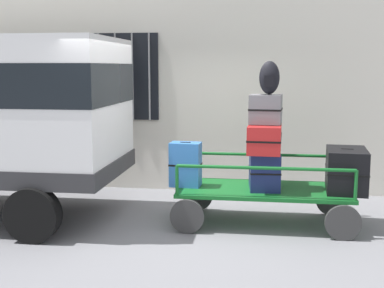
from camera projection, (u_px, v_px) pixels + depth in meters
ground_plane at (178, 226)px, 6.99m from camera, size 40.00×40.00×0.00m
building_wall at (198, 48)px, 8.80m from camera, size 12.00×0.38×5.00m
luggage_cart at (264, 195)px, 7.05m from camera, size 2.45×1.18×0.51m
cart_railing at (264, 164)px, 6.99m from camera, size 2.32×1.05×0.41m
suitcase_left_bottom at (186, 164)px, 7.13m from camera, size 0.45×0.31×0.63m
suitcase_midleft_bottom at (264, 170)px, 6.99m from camera, size 0.45×0.63×0.53m
suitcase_midleft_middle at (265, 137)px, 6.95m from camera, size 0.49×0.98×0.38m
suitcase_midleft_top at (266, 109)px, 6.85m from camera, size 0.47×0.43×0.40m
suitcase_center_bottom at (346, 170)px, 6.86m from camera, size 0.59×0.82×0.58m
backpack at (269, 78)px, 6.76m from camera, size 0.27×0.22×0.44m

